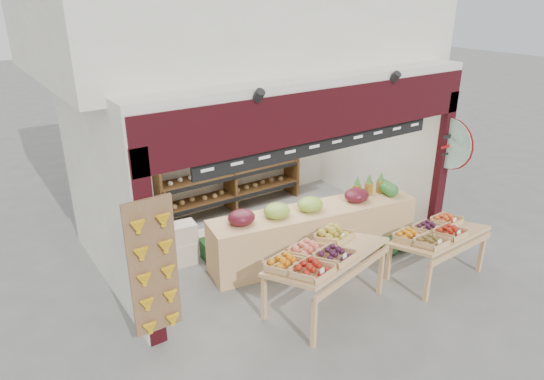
% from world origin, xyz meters
% --- Properties ---
extents(ground, '(60.00, 60.00, 0.00)m').
position_xyz_m(ground, '(0.00, 0.00, 0.00)').
color(ground, '#62615D').
rests_on(ground, ground).
extents(shop_structure, '(6.36, 5.12, 5.40)m').
position_xyz_m(shop_structure, '(0.00, 1.61, 3.92)').
color(shop_structure, silver).
rests_on(shop_structure, ground).
extents(banana_board, '(0.60, 0.15, 1.80)m').
position_xyz_m(banana_board, '(-2.73, -1.17, 1.12)').
color(banana_board, brown).
rests_on(banana_board, ground).
extents(gift_sign, '(0.04, 0.93, 0.92)m').
position_xyz_m(gift_sign, '(2.75, -1.15, 1.75)').
color(gift_sign, '#C2F4DC').
rests_on(gift_sign, ground).
extents(back_shelving, '(3.16, 0.52, 1.94)m').
position_xyz_m(back_shelving, '(0.08, 1.94, 1.16)').
color(back_shelving, brown).
rests_on(back_shelving, ground).
extents(refrigerator, '(0.76, 0.76, 1.73)m').
position_xyz_m(refrigerator, '(-2.10, 1.56, 0.86)').
color(refrigerator, silver).
rests_on(refrigerator, ground).
extents(cardboard_stack, '(1.04, 0.76, 0.71)m').
position_xyz_m(cardboard_stack, '(-1.40, 0.57, 0.26)').
color(cardboard_stack, beige).
rests_on(cardboard_stack, ground).
extents(mid_counter, '(3.66, 1.31, 1.12)m').
position_xyz_m(mid_counter, '(0.27, -0.52, 0.49)').
color(mid_counter, tan).
rests_on(mid_counter, ground).
extents(display_table_left, '(1.91, 1.34, 1.09)m').
position_xyz_m(display_table_left, '(-0.59, -1.69, 0.85)').
color(display_table_left, tan).
rests_on(display_table_left, ground).
extents(display_table_right, '(1.54, 0.90, 0.97)m').
position_xyz_m(display_table_right, '(1.45, -2.04, 0.75)').
color(display_table_right, tan).
rests_on(display_table_right, ground).
extents(watermelon_pile, '(0.79, 0.74, 0.56)m').
position_xyz_m(watermelon_pile, '(1.65, -0.99, 0.20)').
color(watermelon_pile, '#18491E').
rests_on(watermelon_pile, ground).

